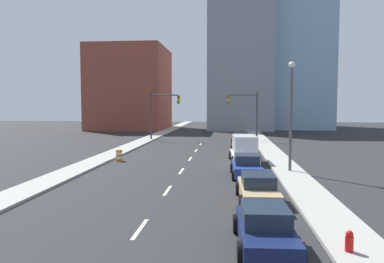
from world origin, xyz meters
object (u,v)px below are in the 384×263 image
(traffic_signal_right, at_px, (249,110))
(sedan_blue, at_px, (247,166))
(traffic_signal_left, at_px, (159,109))
(sedan_maroon, at_px, (240,140))
(street_lamp, at_px, (291,108))
(sedan_yellow, at_px, (241,146))
(sedan_navy, at_px, (265,228))
(box_truck_white, at_px, (244,150))
(fire_hydrant, at_px, (349,244))
(sedan_tan, at_px, (258,189))
(traffic_barrel, at_px, (119,155))

(traffic_signal_right, bearing_deg, sedan_blue, -93.19)
(traffic_signal_left, xyz_separation_m, sedan_maroon, (10.72, -5.73, -3.48))
(street_lamp, xyz_separation_m, sedan_yellow, (-3.05, 10.75, -3.89))
(sedan_blue, height_order, sedan_maroon, sedan_blue)
(sedan_navy, bearing_deg, box_truck_white, 87.88)
(fire_hydrant, distance_m, sedan_tan, 6.86)
(sedan_blue, height_order, box_truck_white, box_truck_white)
(traffic_signal_left, relative_size, street_lamp, 0.83)
(box_truck_white, xyz_separation_m, sedan_maroon, (0.07, 12.74, -0.38))
(street_lamp, distance_m, sedan_tan, 9.53)
(traffic_barrel, bearing_deg, fire_hydrant, -55.28)
(sedan_blue, relative_size, sedan_yellow, 1.04)
(traffic_barrel, relative_size, sedan_navy, 0.21)
(box_truck_white, bearing_deg, fire_hydrant, -85.85)
(street_lamp, height_order, sedan_maroon, street_lamp)
(traffic_barrel, xyz_separation_m, sedan_yellow, (10.55, 6.50, 0.18))
(sedan_maroon, bearing_deg, sedan_navy, -91.68)
(traffic_signal_right, height_order, traffic_barrel, traffic_signal_right)
(sedan_tan, bearing_deg, sedan_blue, 90.40)
(traffic_barrel, height_order, sedan_blue, sedan_blue)
(sedan_maroon, bearing_deg, traffic_barrel, -130.81)
(street_lamp, distance_m, sedan_maroon, 17.91)
(traffic_barrel, xyz_separation_m, box_truck_white, (10.60, 0.26, 0.59))
(fire_hydrant, xyz_separation_m, sedan_tan, (-2.36, 6.44, 0.23))
(traffic_barrel, distance_m, street_lamp, 14.82)
(sedan_tan, relative_size, box_truck_white, 0.84)
(fire_hydrant, xyz_separation_m, sedan_navy, (-2.58, 0.52, 0.23))
(traffic_signal_left, distance_m, traffic_signal_right, 11.92)
(street_lamp, relative_size, sedan_maroon, 1.70)
(street_lamp, height_order, box_truck_white, street_lamp)
(sedan_blue, bearing_deg, fire_hydrant, -80.36)
(sedan_maroon, bearing_deg, street_lamp, -81.78)
(traffic_signal_left, bearing_deg, sedan_tan, -70.90)
(traffic_signal_right, relative_size, fire_hydrant, 7.73)
(traffic_barrel, height_order, sedan_tan, sedan_tan)
(fire_hydrant, distance_m, sedan_yellow, 25.54)
(box_truck_white, bearing_deg, traffic_signal_right, 82.77)
(traffic_signal_right, height_order, fire_hydrant, traffic_signal_right)
(traffic_barrel, height_order, fire_hydrant, traffic_barrel)
(traffic_signal_left, bearing_deg, box_truck_white, -60.03)
(sedan_tan, distance_m, sedan_blue, 6.53)
(fire_hydrant, distance_m, sedan_navy, 2.64)
(sedan_yellow, bearing_deg, fire_hydrant, -85.06)
(traffic_barrel, relative_size, box_truck_white, 0.17)
(traffic_signal_left, distance_m, sedan_tan, 33.20)
(traffic_signal_left, distance_m, street_lamp, 26.73)
(street_lamp, xyz_separation_m, box_truck_white, (-3.00, 4.51, -3.48))
(traffic_signal_right, bearing_deg, sedan_maroon, -101.82)
(fire_hydrant, distance_m, box_truck_white, 19.34)
(fire_hydrant, bearing_deg, sedan_tan, 110.08)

